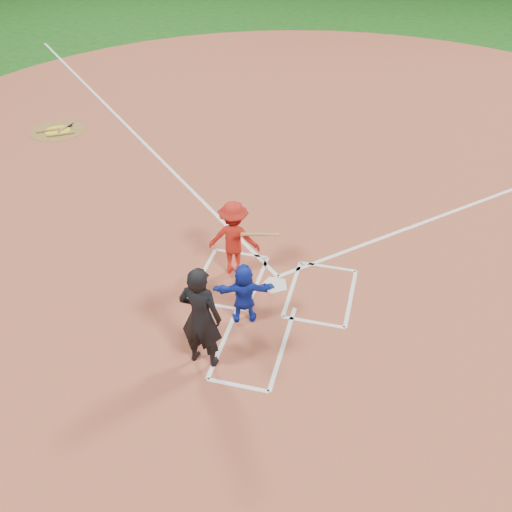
% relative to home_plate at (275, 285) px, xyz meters
% --- Properties ---
extents(ground, '(120.00, 120.00, 0.00)m').
position_rel_home_plate_xyz_m(ground, '(0.00, 0.00, -0.02)').
color(ground, '#144812').
rests_on(ground, ground).
extents(home_plate_dirt, '(28.00, 28.00, 0.01)m').
position_rel_home_plate_xyz_m(home_plate_dirt, '(0.00, 6.00, -0.01)').
color(home_plate_dirt, '#974631').
rests_on(home_plate_dirt, ground).
extents(home_plate, '(0.60, 0.60, 0.02)m').
position_rel_home_plate_xyz_m(home_plate, '(0.00, 0.00, 0.00)').
color(home_plate, silver).
rests_on(home_plate, home_plate_dirt).
extents(on_deck_circle, '(1.70, 1.70, 0.01)m').
position_rel_home_plate_xyz_m(on_deck_circle, '(-8.50, 5.90, -0.00)').
color(on_deck_circle, brown).
rests_on(on_deck_circle, home_plate_dirt).
extents(on_deck_logo, '(0.80, 0.80, 0.00)m').
position_rel_home_plate_xyz_m(on_deck_logo, '(-8.50, 5.90, 0.00)').
color(on_deck_logo, yellow).
rests_on(on_deck_logo, on_deck_circle).
extents(on_deck_bat_a, '(0.12, 0.84, 0.06)m').
position_rel_home_plate_xyz_m(on_deck_bat_a, '(-8.35, 6.15, 0.03)').
color(on_deck_bat_a, '#976237').
rests_on(on_deck_bat_a, on_deck_circle).
extents(on_deck_bat_b, '(0.71, 0.55, 0.06)m').
position_rel_home_plate_xyz_m(on_deck_bat_b, '(-8.70, 5.80, 0.03)').
color(on_deck_bat_b, olive).
rests_on(on_deck_bat_b, on_deck_circle).
extents(on_deck_bat_c, '(0.74, 0.51, 0.06)m').
position_rel_home_plate_xyz_m(on_deck_bat_c, '(-8.20, 5.60, 0.03)').
color(on_deck_bat_c, olive).
rests_on(on_deck_bat_c, on_deck_circle).
extents(bat_weight_donut, '(0.19, 0.19, 0.05)m').
position_rel_home_plate_xyz_m(bat_weight_donut, '(-8.30, 6.30, 0.03)').
color(bat_weight_donut, black).
rests_on(bat_weight_donut, on_deck_circle).
extents(catcher, '(1.24, 0.72, 1.27)m').
position_rel_home_plate_xyz_m(catcher, '(-0.34, -1.14, 0.63)').
color(catcher, '#152DB1').
rests_on(catcher, home_plate_dirt).
extents(umpire, '(0.78, 0.54, 2.06)m').
position_rel_home_plate_xyz_m(umpire, '(-0.75, -2.39, 1.02)').
color(umpire, black).
rests_on(umpire, home_plate_dirt).
extents(chalk_markings, '(28.35, 17.32, 0.01)m').
position_rel_home_plate_xyz_m(chalk_markings, '(0.00, 5.29, -0.01)').
color(chalk_markings, white).
rests_on(chalk_markings, home_plate_dirt).
extents(batter_at_plate, '(1.54, 0.80, 1.68)m').
position_rel_home_plate_xyz_m(batter_at_plate, '(-0.95, 0.28, 0.83)').
color(batter_at_plate, '#AD1C13').
rests_on(batter_at_plate, home_plate_dirt).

